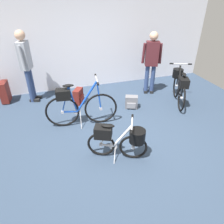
# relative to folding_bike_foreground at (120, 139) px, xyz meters

# --- Properties ---
(ground_plane) EXTENTS (7.35, 7.35, 0.00)m
(ground_plane) POSITION_rel_folding_bike_foreground_xyz_m (0.12, 0.42, -0.39)
(ground_plane) COLOR #2D3D51
(back_wall) EXTENTS (7.35, 0.10, 2.84)m
(back_wall) POSITION_rel_folding_bike_foreground_xyz_m (0.12, 3.17, 1.03)
(back_wall) COLOR silver
(back_wall) RESTS_ON ground_plane
(folding_bike_foreground) EXTENTS (0.94, 0.59, 0.72)m
(folding_bike_foreground) POSITION_rel_folding_bike_foreground_xyz_m (0.00, 0.00, 0.00)
(folding_bike_foreground) COLOR black
(folding_bike_foreground) RESTS_ON ground_plane
(display_bike_left) EXTENTS (0.65, 1.25, 0.94)m
(display_bike_left) POSITION_rel_folding_bike_foreground_xyz_m (2.08, 1.46, 0.08)
(display_bike_left) COLOR black
(display_bike_left) RESTS_ON ground_plane
(display_bike_right) EXTENTS (1.47, 0.53, 1.02)m
(display_bike_right) POSITION_rel_folding_bike_foreground_xyz_m (-0.48, 1.19, 0.06)
(display_bike_right) COLOR black
(display_bike_right) RESTS_ON ground_plane
(visitor_near_wall) EXTENTS (0.50, 0.35, 1.62)m
(visitor_near_wall) POSITION_rel_folding_bike_foreground_xyz_m (1.62, 2.16, 0.53)
(visitor_near_wall) COLOR navy
(visitor_near_wall) RESTS_ON ground_plane
(visitor_browsing) EXTENTS (0.34, 0.51, 1.73)m
(visitor_browsing) POSITION_rel_folding_bike_foreground_xyz_m (-1.42, 2.67, 0.61)
(visitor_browsing) COLOR navy
(visitor_browsing) RESTS_ON ground_plane
(rolling_suitcase) EXTENTS (0.21, 0.38, 0.83)m
(rolling_suitcase) POSITION_rel_folding_bike_foreground_xyz_m (-2.07, 2.78, -0.11)
(rolling_suitcase) COLOR maroon
(rolling_suitcase) RESTS_ON ground_plane
(backpack_on_floor) EXTENTS (0.34, 0.28, 0.31)m
(backpack_on_floor) POSITION_rel_folding_bike_foreground_xyz_m (0.84, 1.52, -0.24)
(backpack_on_floor) COLOR slate
(backpack_on_floor) RESTS_ON ground_plane
(handbag_on_floor) EXTENTS (0.30, 0.35, 0.38)m
(handbag_on_floor) POSITION_rel_folding_bike_foreground_xyz_m (-0.33, 2.16, -0.21)
(handbag_on_floor) COLOR maroon
(handbag_on_floor) RESTS_ON ground_plane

